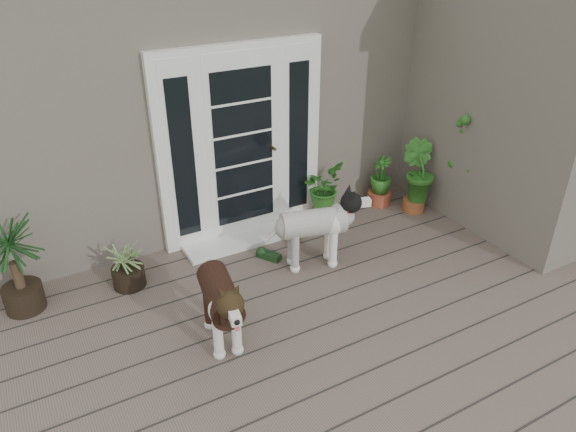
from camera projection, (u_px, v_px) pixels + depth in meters
deck at (372, 341)px, 4.76m from camera, size 6.20×4.60×0.12m
house_main at (191, 69)px, 7.29m from camera, size 7.40×4.00×3.10m
house_wing at (530, 98)px, 6.10m from camera, size 1.60×2.40×3.10m
door_unit at (242, 145)px, 5.81m from camera, size 1.90×0.14×2.15m
door_step at (253, 236)px, 6.16m from camera, size 1.60×0.40×0.05m
brindle_dog at (221, 307)px, 4.51m from camera, size 0.51×0.92×0.72m
white_dog at (313, 234)px, 5.53m from camera, size 0.96×0.60×0.74m
spider_plant at (126, 262)px, 5.25m from camera, size 0.64×0.64×0.57m
yucca at (14, 265)px, 4.83m from camera, size 0.77×0.77×0.98m
herb_a at (323, 196)px, 6.42m from camera, size 0.70×0.70×0.63m
herb_b at (416, 185)px, 6.60m from camera, size 0.55×0.55×0.69m
herb_c at (380, 185)px, 6.81m from camera, size 0.36×0.36×0.51m
sapling at (469, 161)px, 6.25m from camera, size 0.45×0.45×1.48m
clog_left at (269, 255)px, 5.79m from camera, size 0.28×0.33×0.09m
clog_right at (296, 234)px, 6.16m from camera, size 0.35×0.35×0.10m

